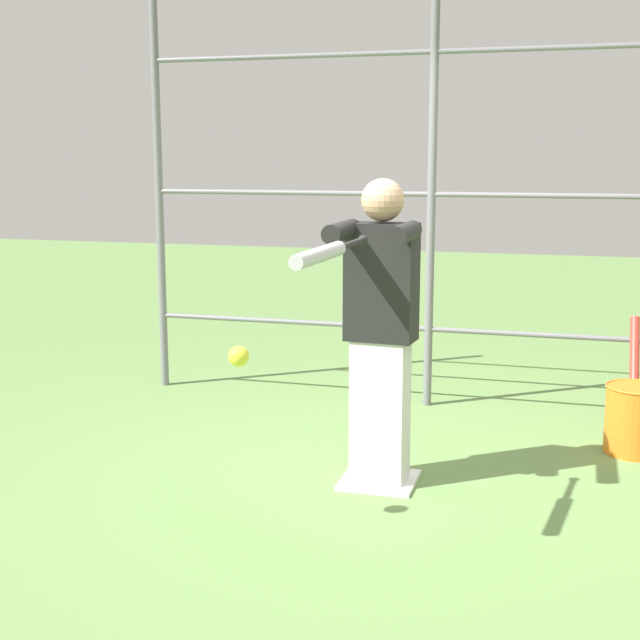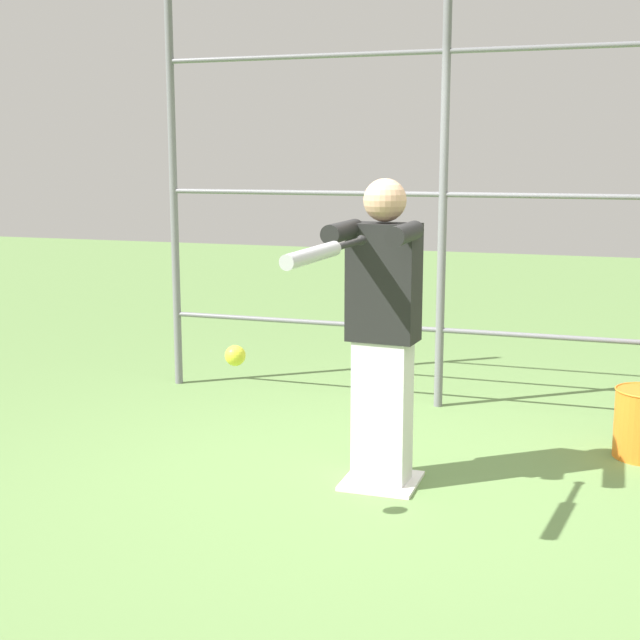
% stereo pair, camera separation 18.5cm
% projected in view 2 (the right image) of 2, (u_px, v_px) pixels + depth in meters
% --- Properties ---
extents(ground_plane, '(24.00, 24.00, 0.00)m').
position_uv_depth(ground_plane, '(381.00, 483.00, 4.86)').
color(ground_plane, '#608447').
extents(home_plate, '(0.40, 0.40, 0.02)m').
position_uv_depth(home_plate, '(381.00, 481.00, 4.86)').
color(home_plate, white).
rests_on(home_plate, ground).
extents(fence_backstop, '(4.17, 0.06, 3.00)m').
position_uv_depth(fence_backstop, '(443.00, 195.00, 6.08)').
color(fence_backstop, slate).
rests_on(fence_backstop, ground).
extents(batter, '(0.42, 0.57, 1.64)m').
position_uv_depth(batter, '(383.00, 323.00, 4.68)').
color(batter, silver).
rests_on(batter, ground).
extents(baseball_bat_swinging, '(0.14, 0.81, 0.08)m').
position_uv_depth(baseball_bat_swinging, '(319.00, 253.00, 3.78)').
color(baseball_bat_swinging, black).
extents(softball_in_flight, '(0.10, 0.10, 0.10)m').
position_uv_depth(softball_in_flight, '(235.00, 356.00, 4.07)').
color(softball_in_flight, yellow).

